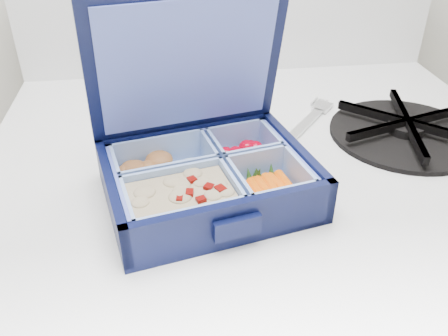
{
  "coord_description": "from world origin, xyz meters",
  "views": [
    {
      "loc": [
        -0.56,
        1.17,
        1.3
      ],
      "look_at": [
        -0.5,
        1.57,
        1.03
      ],
      "focal_mm": 38.0,
      "sensor_mm": 36.0,
      "label": 1
    }
  ],
  "objects": [
    {
      "name": "bento_box",
      "position": [
        -0.52,
        1.56,
        1.02
      ],
      "size": [
        0.23,
        0.2,
        0.05
      ],
      "primitive_type": null,
      "rotation": [
        0.0,
        0.0,
        0.21
      ],
      "color": "black",
      "rests_on": "stove"
    },
    {
      "name": "burner_grate",
      "position": [
        -0.26,
        1.67,
        1.01
      ],
      "size": [
        0.24,
        0.24,
        0.03
      ],
      "primitive_type": "cylinder",
      "rotation": [
        0.0,
        0.0,
        0.3
      ],
      "color": "black",
      "rests_on": "stove"
    },
    {
      "name": "burner_grate_rear",
      "position": [
        -0.57,
        1.84,
        1.01
      ],
      "size": [
        0.24,
        0.24,
        0.02
      ],
      "primitive_type": "cylinder",
      "rotation": [
        0.0,
        0.0,
        0.34
      ],
      "color": "black",
      "rests_on": "stove"
    },
    {
      "name": "fork",
      "position": [
        -0.39,
        1.69,
        1.0
      ],
      "size": [
        0.14,
        0.16,
        0.01
      ],
      "primitive_type": null,
      "rotation": [
        0.0,
        0.0,
        -0.69
      ],
      "color": "silver",
      "rests_on": "stove"
    }
  ]
}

